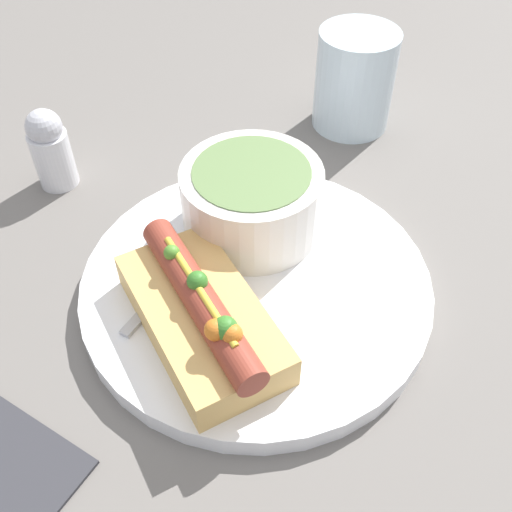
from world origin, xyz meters
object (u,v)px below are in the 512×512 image
spoon (208,241)px  salt_shaker (51,149)px  soup_bowl (252,197)px  hot_dog (202,314)px  drinking_glass (355,80)px

spoon → salt_shaker: salt_shaker is taller
soup_bowl → salt_shaker: (-0.19, -0.07, -0.01)m
hot_dog → soup_bowl: bearing=133.7°
hot_dog → salt_shaker: salt_shaker is taller
drinking_glass → salt_shaker: 0.30m
hot_dog → drinking_glass: (-0.09, 0.30, 0.01)m
drinking_glass → salt_shaker: bearing=-118.1°
soup_bowl → salt_shaker: size_ratio=1.45×
drinking_glass → hot_dog: bearing=-72.8°
soup_bowl → salt_shaker: 0.20m
soup_bowl → drinking_glass: (-0.05, 0.20, 0.00)m
hot_dog → spoon: bearing=152.5°
drinking_glass → salt_shaker: drinking_glass is taller
soup_bowl → spoon: bearing=-106.6°
hot_dog → salt_shaker: bearing=-170.3°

